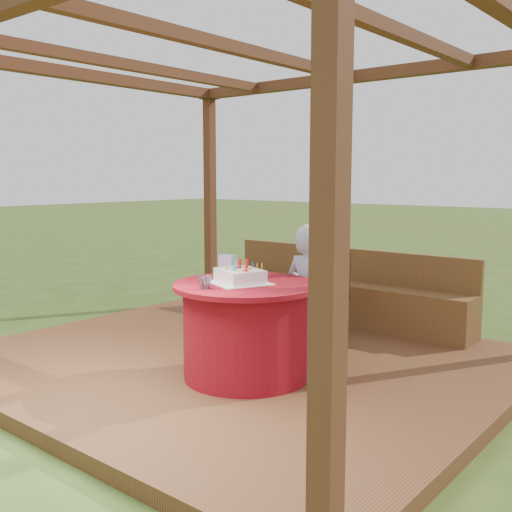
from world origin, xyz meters
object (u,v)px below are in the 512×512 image
(birthday_cake, at_px, (240,276))
(gift_bag, at_px, (228,266))
(chair, at_px, (325,289))
(bench, at_px, (340,297))
(drinking_glass, at_px, (205,282))
(table, at_px, (246,330))
(elderly_woman, at_px, (307,291))

(birthday_cake, bearing_deg, gift_bag, 150.35)
(chair, distance_m, gift_bag, 1.29)
(bench, height_order, drinking_glass, drinking_glass)
(chair, xyz_separation_m, birthday_cake, (0.09, -1.38, 0.32))
(table, bearing_deg, birthday_cake, -149.48)
(elderly_woman, height_order, birthday_cake, elderly_woman)
(bench, bearing_deg, table, -78.86)
(drinking_glass, bearing_deg, birthday_cake, 83.41)
(bench, distance_m, chair, 0.83)
(elderly_woman, distance_m, gift_bag, 0.75)
(birthday_cake, height_order, drinking_glass, birthday_cake)
(table, xyz_separation_m, chair, (-0.14, 1.35, 0.11))
(birthday_cake, relative_size, gift_bag, 2.93)
(birthday_cake, relative_size, drinking_glass, 5.13)
(bench, height_order, elderly_woman, elderly_woman)
(elderly_woman, distance_m, drinking_glass, 1.11)
(gift_bag, bearing_deg, bench, 85.50)
(chair, bearing_deg, bench, 110.45)
(table, xyz_separation_m, gift_bag, (-0.31, 0.13, 0.47))
(bench, relative_size, elderly_woman, 2.52)
(birthday_cake, height_order, gift_bag, gift_bag)
(birthday_cake, bearing_deg, bench, 99.91)
(bench, distance_m, birthday_cake, 2.22)
(chair, distance_m, birthday_cake, 1.42)
(table, height_order, chair, chair)
(gift_bag, height_order, drinking_glass, gift_bag)
(elderly_woman, bearing_deg, chair, 110.16)
(chair, bearing_deg, elderly_woman, -69.84)
(birthday_cake, bearing_deg, drinking_glass, -96.59)
(table, bearing_deg, bench, 101.14)
(gift_bag, bearing_deg, chair, 74.51)
(chair, relative_size, elderly_woman, 0.75)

